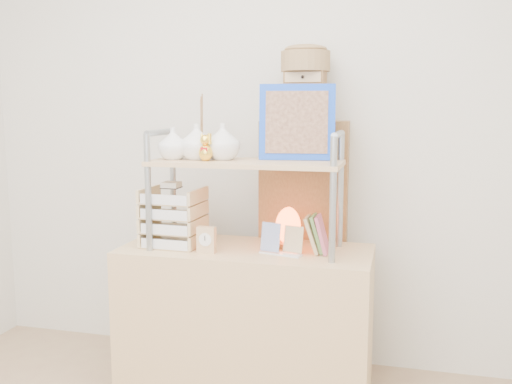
% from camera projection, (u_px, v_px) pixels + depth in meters
% --- Properties ---
extents(room_shell, '(3.42, 3.41, 2.61)m').
position_uv_depth(room_shell, '(178.00, 21.00, 1.82)').
color(room_shell, silver).
rests_on(room_shell, ground).
extents(desk, '(1.20, 0.50, 0.75)m').
position_uv_depth(desk, '(246.00, 323.00, 2.79)').
color(desk, tan).
rests_on(desk, ground).
extents(cabinet, '(0.46, 0.27, 1.35)m').
position_uv_depth(cabinet, '(304.00, 248.00, 3.05)').
color(cabinet, brown).
rests_on(cabinet, ground).
extents(hutch, '(0.90, 0.34, 0.78)m').
position_uv_depth(hutch, '(230.00, 153.00, 2.70)').
color(hutch, '#90989E').
rests_on(hutch, desk).
extents(letter_tray, '(0.27, 0.25, 0.32)m').
position_uv_depth(letter_tray, '(172.00, 220.00, 2.77)').
color(letter_tray, '#DFBB85').
rests_on(letter_tray, desk).
extents(salt_lamp, '(0.13, 0.12, 0.20)m').
position_uv_depth(salt_lamp, '(288.00, 227.00, 2.74)').
color(salt_lamp, brown).
rests_on(salt_lamp, desk).
extents(desk_clock, '(0.09, 0.04, 0.12)m').
position_uv_depth(desk_clock, '(206.00, 240.00, 2.64)').
color(desk_clock, tan).
rests_on(desk_clock, desk).
extents(postcard_stand, '(0.21, 0.10, 0.14)m').
position_uv_depth(postcard_stand, '(281.00, 246.00, 2.62)').
color(postcard_stand, white).
rests_on(postcard_stand, desk).
extents(drawer_chest, '(0.20, 0.16, 0.25)m').
position_uv_depth(drawer_chest, '(305.00, 96.00, 2.91)').
color(drawer_chest, brown).
rests_on(drawer_chest, cabinet).
extents(woven_basket, '(0.25, 0.25, 0.10)m').
position_uv_depth(woven_basket, '(306.00, 61.00, 2.88)').
color(woven_basket, olive).
rests_on(woven_basket, drawer_chest).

